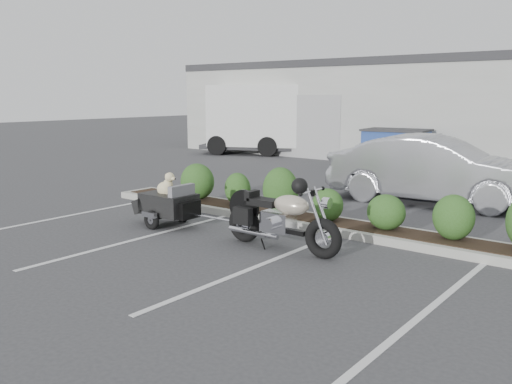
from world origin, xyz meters
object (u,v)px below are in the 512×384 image
Objects in this scene: sedan at (435,170)px; delivery_truck at (276,121)px; motorcycle at (281,219)px; pet_trailer at (168,203)px; dumpster at (396,149)px.

delivery_truck is at bearing 49.93° from sedan.
motorcycle is 5.58m from sedan.
motorcycle reaches higher than pet_trailer.
pet_trailer is 6.48m from sedan.
pet_trailer is 0.27× the size of delivery_truck.
delivery_truck is (-9.55, 6.62, 0.63)m from sedan.
pet_trailer is at bearing 179.68° from motorcycle.
sedan is 0.72× the size of delivery_truck.
dumpster is at bearing 27.43° from sedan.
delivery_truck is (-8.97, 12.17, 0.92)m from motorcycle.
dumpster is 0.34× the size of delivery_truck.
motorcycle is 0.34× the size of delivery_truck.
delivery_truck is at bearing 126.54° from motorcycle.
dumpster reaches higher than pet_trailer.
pet_trailer is (-2.78, 0.02, -0.07)m from motorcycle.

